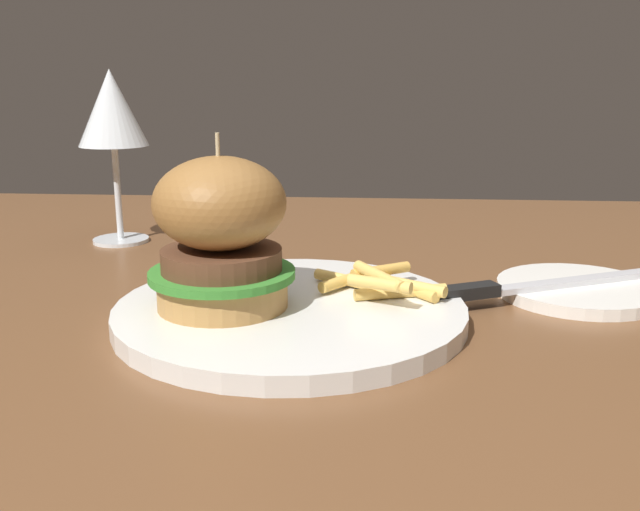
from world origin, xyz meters
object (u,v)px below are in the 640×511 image
(wine_glass, at_px, (112,113))
(bread_plate, at_px, (578,290))
(table_knife, at_px, (528,286))
(burger_sandwich, at_px, (221,233))
(main_plate, at_px, (291,312))

(wine_glass, bearing_deg, bread_plate, -19.75)
(wine_glass, xyz_separation_m, table_knife, (0.41, -0.18, -0.13))
(burger_sandwich, relative_size, bread_plate, 0.95)
(main_plate, height_order, table_knife, table_knife)
(burger_sandwich, height_order, bread_plate, burger_sandwich)
(burger_sandwich, distance_m, bread_plate, 0.31)
(main_plate, distance_m, table_knife, 0.20)
(table_knife, bearing_deg, bread_plate, 24.65)
(main_plate, bearing_deg, table_knife, 17.83)
(bread_plate, xyz_separation_m, table_knife, (-0.05, -0.02, 0.01))
(burger_sandwich, height_order, table_knife, burger_sandwich)
(main_plate, xyz_separation_m, table_knife, (0.19, 0.06, 0.01))
(main_plate, xyz_separation_m, wine_glass, (-0.22, 0.24, 0.13))
(wine_glass, bearing_deg, main_plate, -48.34)
(table_knife, bearing_deg, wine_glass, 155.65)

